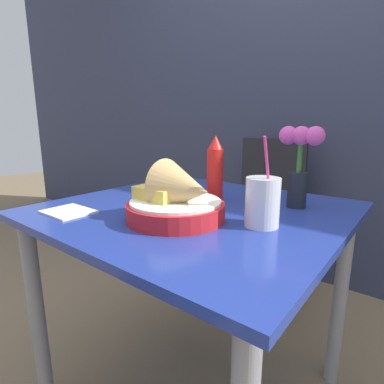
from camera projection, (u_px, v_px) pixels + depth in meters
wall_window at (318, 71)px, 1.76m from camera, size 7.00×0.06×2.60m
dining_table at (195, 238)px, 1.01m from camera, size 0.91×0.87×0.73m
chair_far_window at (264, 202)px, 1.79m from camera, size 0.40×0.40×0.91m
food_basket at (179, 200)px, 0.83m from camera, size 0.28×0.28×0.17m
ketchup_bottle at (214, 169)px, 1.05m from camera, size 0.06×0.06×0.23m
drink_cup at (262, 204)px, 0.79m from camera, size 0.09×0.09×0.24m
flower_vase at (300, 158)px, 0.95m from camera, size 0.14×0.06×0.26m
napkin at (68, 212)px, 0.92m from camera, size 0.15×0.12×0.01m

